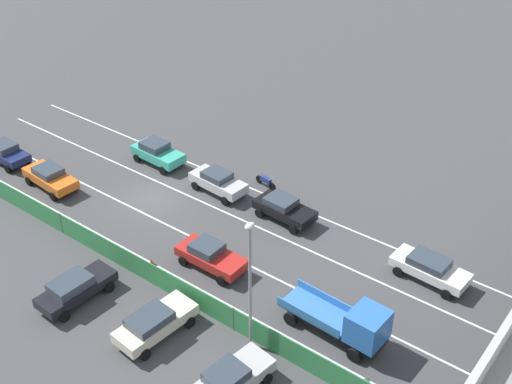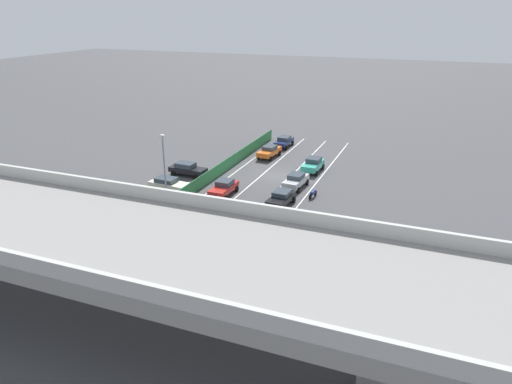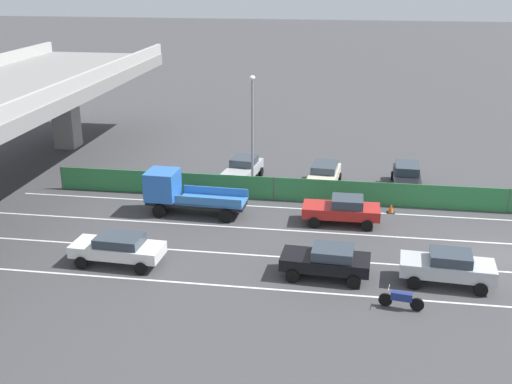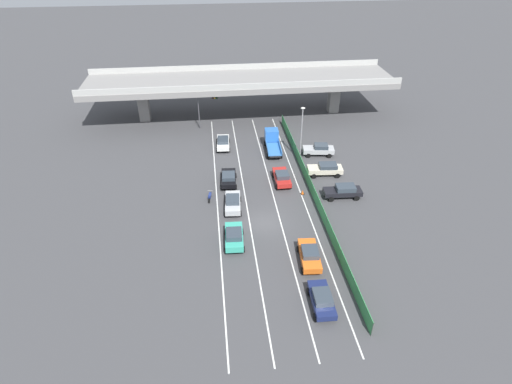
{
  "view_description": "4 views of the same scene",
  "coord_description": "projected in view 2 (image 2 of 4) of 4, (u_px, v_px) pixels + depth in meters",
  "views": [
    {
      "loc": [
        25.99,
        28.97,
        25.45
      ],
      "look_at": [
        -1.98,
        7.52,
        2.48
      ],
      "focal_mm": 46.08,
      "sensor_mm": 36.0,
      "label": 1
    },
    {
      "loc": [
        -17.59,
        51.21,
        18.97
      ],
      "look_at": [
        -1.03,
        9.38,
        1.4
      ],
      "focal_mm": 33.05,
      "sensor_mm": 36.0,
      "label": 2
    },
    {
      "loc": [
        -30.47,
        7.93,
        14.01
      ],
      "look_at": [
        2.17,
        12.95,
        2.04
      ],
      "focal_mm": 43.76,
      "sensor_mm": 36.0,
      "label": 3
    },
    {
      "loc": [
        -5.33,
        -36.46,
        28.07
      ],
      "look_at": [
        -0.55,
        4.15,
        1.42
      ],
      "focal_mm": 29.07,
      "sensor_mm": 36.0,
      "label": 4
    }
  ],
  "objects": [
    {
      "name": "car_sedan_navy",
      "position": [
        284.0,
        141.0,
        68.88
      ],
      "size": [
        2.03,
        4.27,
        1.54
      ],
      "color": "navy",
      "rests_on": "ground"
    },
    {
      "name": "parked_sedan_dark",
      "position": [
        187.0,
        169.0,
        56.96
      ],
      "size": [
        4.64,
        2.11,
        1.61
      ],
      "color": "black",
      "rests_on": "ground"
    },
    {
      "name": "car_taxi_teal",
      "position": [
        313.0,
        164.0,
        58.43
      ],
      "size": [
        2.2,
        4.29,
        1.71
      ],
      "color": "teal",
      "rests_on": "ground"
    },
    {
      "name": "ground_plane",
      "position": [
        276.0,
        176.0,
        57.29
      ],
      "size": [
        300.0,
        300.0,
        0.0
      ],
      "primitive_type": "plane",
      "color": "#424244"
    },
    {
      "name": "traffic_cone",
      "position": [
        218.0,
        182.0,
        54.53
      ],
      "size": [
        0.47,
        0.47,
        0.56
      ],
      "color": "orange",
      "rests_on": "ground"
    },
    {
      "name": "lane_line_mid_right",
      "position": [
        246.0,
        188.0,
        53.23
      ],
      "size": [
        0.14,
        46.74,
        0.01
      ],
      "primitive_type": "cube",
      "color": "silver",
      "rests_on": "ground"
    },
    {
      "name": "elevated_overpass",
      "position": [
        111.0,
        240.0,
        28.52
      ],
      "size": [
        50.7,
        11.0,
        7.39
      ],
      "color": "gray",
      "rests_on": "ground"
    },
    {
      "name": "flatbed_truck_blue",
      "position": [
        175.0,
        218.0,
        42.51
      ],
      "size": [
        2.4,
        6.02,
        2.56
      ],
      "color": "black",
      "rests_on": "ground"
    },
    {
      "name": "car_taxi_orange",
      "position": [
        269.0,
        151.0,
        64.04
      ],
      "size": [
        2.27,
        4.64,
        1.59
      ],
      "color": "orange",
      "rests_on": "ground"
    },
    {
      "name": "car_sedan_white",
      "position": [
        243.0,
        241.0,
        39.26
      ],
      "size": [
        2.18,
        4.64,
        1.51
      ],
      "color": "white",
      "rests_on": "ground"
    },
    {
      "name": "lane_line_mid_left",
      "position": [
        275.0,
        192.0,
        52.04
      ],
      "size": [
        0.14,
        46.74,
        0.01
      ],
      "primitive_type": "cube",
      "color": "silver",
      "rests_on": "ground"
    },
    {
      "name": "parked_sedan_cream",
      "position": [
        169.0,
        184.0,
        51.96
      ],
      "size": [
        4.69,
        2.33,
        1.59
      ],
      "color": "beige",
      "rests_on": "ground"
    },
    {
      "name": "lane_line_right_edge",
      "position": [
        219.0,
        184.0,
        54.41
      ],
      "size": [
        0.14,
        46.74,
        0.01
      ],
      "primitive_type": "cube",
      "color": "silver",
      "rests_on": "ground"
    },
    {
      "name": "car_sedan_black",
      "position": [
        281.0,
        198.0,
        48.26
      ],
      "size": [
        2.23,
        4.3,
        1.54
      ],
      "color": "black",
      "rests_on": "ground"
    },
    {
      "name": "car_sedan_silver",
      "position": [
        296.0,
        180.0,
        53.13
      ],
      "size": [
        2.2,
        4.4,
        1.61
      ],
      "color": "#B7BABC",
      "rests_on": "ground"
    },
    {
      "name": "parked_wagon_silver",
      "position": [
        135.0,
        201.0,
        47.3
      ],
      "size": [
        4.57,
        2.44,
        1.64
      ],
      "color": "#B2B5B7",
      "rests_on": "ground"
    },
    {
      "name": "street_lamp",
      "position": [
        164.0,
        166.0,
        45.88
      ],
      "size": [
        0.6,
        0.36,
        7.82
      ],
      "color": "gray",
      "rests_on": "ground"
    },
    {
      "name": "traffic_light",
      "position": [
        234.0,
        251.0,
        31.22
      ],
      "size": [
        3.26,
        1.04,
        5.59
      ],
      "color": "#47474C",
      "rests_on": "ground"
    },
    {
      "name": "green_fence",
      "position": [
        209.0,
        177.0,
        54.58
      ],
      "size": [
        0.1,
        42.84,
        1.51
      ],
      "color": "#338447",
      "rests_on": "ground"
    },
    {
      "name": "car_sedan_red",
      "position": [
        224.0,
        187.0,
        51.08
      ],
      "size": [
        2.03,
        4.41,
        1.6
      ],
      "color": "red",
      "rests_on": "ground"
    },
    {
      "name": "motorcycle",
      "position": [
        313.0,
        194.0,
        50.45
      ],
      "size": [
        0.6,
        1.94,
        0.93
      ],
      "color": "black",
      "rests_on": "ground"
    },
    {
      "name": "lane_line_left_edge",
      "position": [
        305.0,
        197.0,
        50.86
      ],
      "size": [
        0.14,
        46.74,
        0.01
      ],
      "primitive_type": "cube",
      "color": "silver",
      "rests_on": "ground"
    }
  ]
}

